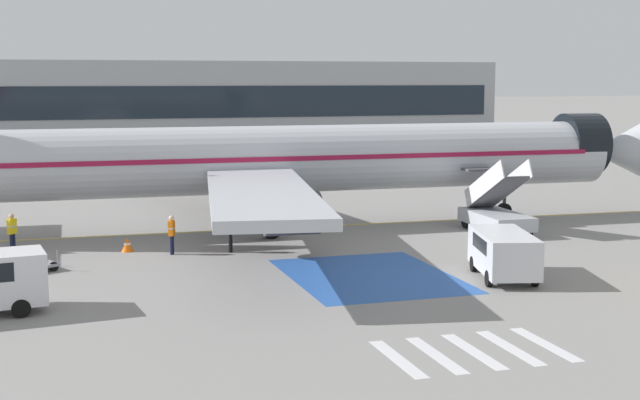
# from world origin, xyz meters

# --- Properties ---
(ground_plane) EXTENTS (600.00, 600.00, 0.00)m
(ground_plane) POSITION_xyz_m (0.00, 0.00, 0.00)
(ground_plane) COLOR gray
(apron_leadline_yellow) EXTENTS (80.22, 2.25, 0.01)m
(apron_leadline_yellow) POSITION_xyz_m (-0.12, -0.87, 0.00)
(apron_leadline_yellow) COLOR gold
(apron_leadline_yellow) RESTS_ON ground_plane
(apron_stand_patch_blue) EXTENTS (6.41, 8.46, 0.01)m
(apron_stand_patch_blue) POSITION_xyz_m (-0.12, -13.17, 0.00)
(apron_stand_patch_blue) COLOR #2856A8
(apron_stand_patch_blue) RESTS_ON ground_plane
(apron_walkway_bar_0) EXTENTS (0.44, 3.60, 0.01)m
(apron_walkway_bar_0) POSITION_xyz_m (-3.12, -23.57, 0.00)
(apron_walkway_bar_0) COLOR silver
(apron_walkway_bar_0) RESTS_ON ground_plane
(apron_walkway_bar_1) EXTENTS (0.44, 3.60, 0.01)m
(apron_walkway_bar_1) POSITION_xyz_m (-1.92, -23.57, 0.00)
(apron_walkway_bar_1) COLOR silver
(apron_walkway_bar_1) RESTS_ON ground_plane
(apron_walkway_bar_2) EXTENTS (0.44, 3.60, 0.01)m
(apron_walkway_bar_2) POSITION_xyz_m (-0.72, -23.57, 0.00)
(apron_walkway_bar_2) COLOR silver
(apron_walkway_bar_2) RESTS_ON ground_plane
(apron_walkway_bar_3) EXTENTS (0.44, 3.60, 0.01)m
(apron_walkway_bar_3) POSITION_xyz_m (0.48, -23.57, 0.00)
(apron_walkway_bar_3) COLOR silver
(apron_walkway_bar_3) RESTS_ON ground_plane
(apron_walkway_bar_4) EXTENTS (0.44, 3.60, 0.01)m
(apron_walkway_bar_4) POSITION_xyz_m (1.68, -23.57, 0.00)
(apron_walkway_bar_4) COLOR silver
(apron_walkway_bar_4) RESTS_ON ground_plane
(airliner) EXTENTS (45.57, 36.54, 11.94)m
(airliner) POSITION_xyz_m (-0.88, -0.86, 3.70)
(airliner) COLOR #B7BCC4
(airliner) RESTS_ON ground_plane
(boarding_stairs_forward) EXTENTS (2.32, 5.28, 3.98)m
(boarding_stairs_forward) POSITION_xyz_m (9.73, -5.46, 0.99)
(boarding_stairs_forward) COLOR #ADB2BA
(boarding_stairs_forward) RESTS_ON ground_plane
(fuel_tanker) EXTENTS (10.12, 3.95, 3.47)m
(fuel_tanker) POSITION_xyz_m (-5.40, 25.43, 1.75)
(fuel_tanker) COLOR #38383D
(fuel_tanker) RESTS_ON ground_plane
(service_van_3) EXTENTS (3.00, 4.76, 1.86)m
(service_van_3) POSITION_xyz_m (4.82, -15.23, 1.13)
(service_van_3) COLOR silver
(service_van_3) RESTS_ON ground_plane
(baggage_cart) EXTENTS (3.00, 2.55, 0.87)m
(baggage_cart) POSITION_xyz_m (-13.60, -8.44, 0.26)
(baggage_cart) COLOR gray
(baggage_cart) RESTS_ON ground_plane
(ground_crew_0) EXTENTS (0.39, 0.49, 1.79)m
(ground_crew_0) POSITION_xyz_m (-7.19, -6.36, 1.03)
(ground_crew_0) COLOR #191E38
(ground_crew_0) RESTS_ON ground_plane
(ground_crew_1) EXTENTS (0.40, 0.49, 1.88)m
(ground_crew_1) POSITION_xyz_m (-4.54, -6.66, 1.09)
(ground_crew_1) COLOR black
(ground_crew_1) RESTS_ON ground_plane
(ground_crew_2) EXTENTS (0.46, 0.47, 1.82)m
(ground_crew_2) POSITION_xyz_m (-14.13, -3.81, 1.06)
(ground_crew_2) COLOR #191E38
(ground_crew_2) RESTS_ON ground_plane
(traffic_cone_1) EXTENTS (0.59, 0.59, 0.65)m
(traffic_cone_1) POSITION_xyz_m (-9.07, -5.07, 0.33)
(traffic_cone_1) COLOR orange
(traffic_cone_1) RESTS_ON ground_plane
(terminal_building) EXTENTS (71.75, 12.10, 9.82)m
(terminal_building) POSITION_xyz_m (3.08, 55.44, 4.91)
(terminal_building) COLOR #9EA3A8
(terminal_building) RESTS_ON ground_plane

